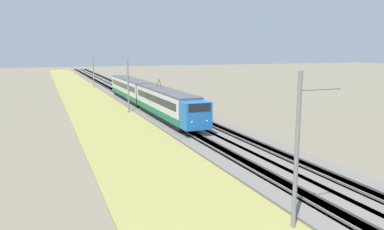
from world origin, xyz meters
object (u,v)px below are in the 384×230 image
(passenger_train, at_px, (146,94))
(catenary_mast_mid, at_px, (129,85))
(catenary_mast_near, at_px, (298,150))
(catenary_mast_far, at_px, (94,71))

(passenger_train, xyz_separation_m, catenary_mast_mid, (-1.41, 2.82, 1.60))
(passenger_train, distance_m, catenary_mast_mid, 3.54)
(passenger_train, height_order, catenary_mast_near, catenary_mast_near)
(passenger_train, xyz_separation_m, catenary_mast_far, (36.20, 2.82, 1.51))
(catenary_mast_far, bearing_deg, catenary_mast_mid, 180.00)
(passenger_train, height_order, catenary_mast_far, catenary_mast_far)
(catenary_mast_mid, height_order, catenary_mast_far, catenary_mast_mid)
(catenary_mast_near, bearing_deg, catenary_mast_far, -0.00)
(catenary_mast_near, bearing_deg, catenary_mast_mid, -0.00)
(passenger_train, distance_m, catenary_mast_near, 39.16)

